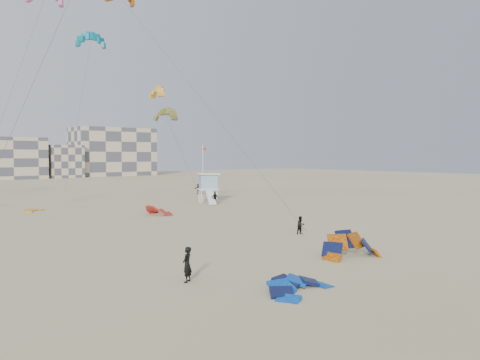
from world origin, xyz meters
TOP-DOWN VIEW (x-y plane):
  - ground at (0.00, 0.00)m, footprint 320.00×320.00m
  - kite_ground_blue at (1.29, -2.72)m, footprint 4.65×4.82m
  - kite_ground_orange at (9.58, 0.56)m, footprint 5.14×5.07m
  - kite_ground_red_far at (10.56, 28.66)m, footprint 4.08×3.91m
  - kite_ground_yellow at (0.27, 41.14)m, footprint 3.90×3.92m
  - kitesurfer_main at (-2.21, 2.23)m, footprint 0.83×0.77m
  - kitesurfer_b at (13.64, 9.11)m, footprint 0.85×0.71m
  - kitesurfer_d at (22.14, 33.65)m, footprint 1.06×0.96m
  - kitesurfer_f at (29.87, 49.38)m, footprint 1.13×1.83m
  - kite_fly_olive at (14.68, 34.09)m, footprint 5.34×5.86m
  - kite_fly_yellow at (24.26, 53.74)m, footprint 7.93×5.76m
  - kite_fly_teal_b at (12.60, 53.54)m, footprint 6.16×5.48m
  - lifeguard_tower_near at (23.01, 36.57)m, footprint 4.00×6.34m
  - flagpole at (22.74, 37.48)m, footprint 0.67×0.10m
  - condo_east at (50.00, 132.00)m, footprint 26.00×14.00m
  - condo_fill_right at (32.00, 128.00)m, footprint 10.00×10.00m

SIDE VIEW (x-z plane):
  - ground at x=0.00m, z-range 0.00..0.00m
  - kite_ground_blue at x=1.29m, z-range -1.05..1.05m
  - kite_ground_orange at x=9.58m, z-range -2.14..2.14m
  - kite_ground_red_far at x=10.56m, z-range -1.69..1.69m
  - kite_ground_yellow at x=0.27m, z-range -0.32..0.32m
  - kitesurfer_b at x=13.64m, z-range 0.00..1.56m
  - kitesurfer_d at x=22.14m, z-range 0.00..1.74m
  - kitesurfer_f at x=29.87m, z-range 0.00..1.88m
  - kitesurfer_main at x=-2.21m, z-range 0.00..1.91m
  - lifeguard_tower_near at x=23.01m, z-range -0.02..4.22m
  - flagpole at x=22.74m, z-range 0.20..8.46m
  - condo_fill_right at x=32.00m, z-range 0.00..10.00m
  - condo_east at x=50.00m, z-range 0.00..16.00m
  - kite_fly_olive at x=14.68m, z-range 5.75..18.04m
  - kite_fly_yellow at x=24.26m, z-range 8.57..26.64m
  - kite_fly_teal_b at x=12.60m, z-range 12.13..37.06m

